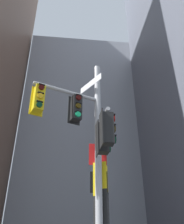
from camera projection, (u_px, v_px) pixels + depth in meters
The scene contains 2 objects.
building_mid_block at pixel (78, 151), 36.05m from camera, with size 14.79×14.79×29.68m, color #9399A3.
signal_pole_assembly at pixel (91, 153), 8.38m from camera, with size 2.85×2.45×8.95m.
Camera 1 is at (-1.07, -8.26, 2.03)m, focal length 39.91 mm.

